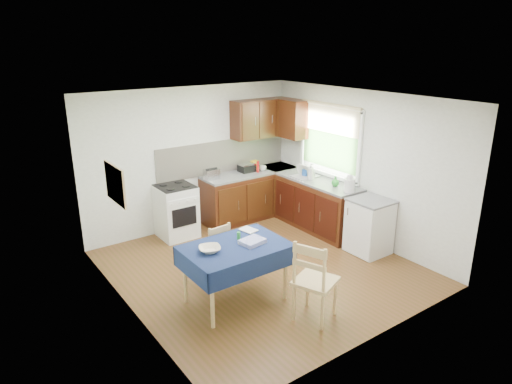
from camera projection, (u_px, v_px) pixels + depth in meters
floor at (262, 268)px, 6.82m from camera, size 4.20×4.20×0.00m
ceiling at (263, 99)px, 6.03m from camera, size 4.00×4.20×0.02m
wall_back at (192, 158)px, 8.04m from camera, size 4.00×0.02×2.50m
wall_front at (381, 239)px, 4.81m from camera, size 4.00×0.02×2.50m
wall_left at (125, 219)px, 5.32m from camera, size 0.02×4.20×2.50m
wall_right at (360, 166)px, 7.53m from camera, size 0.02×4.20×2.50m
base_cabinets at (281, 200)px, 8.40m from camera, size 1.90×2.30×0.86m
worktop_back at (250, 173)px, 8.51m from camera, size 1.90×0.60×0.04m
worktop_right at (318, 182)px, 7.98m from camera, size 0.60×1.70×0.04m
worktop_corner at (278, 167)px, 8.87m from camera, size 0.60×0.60×0.04m
splashback at (224, 156)px, 8.41m from camera, size 2.70×0.02×0.60m
upper_cabinets at (271, 118)px, 8.46m from camera, size 1.20×0.85×0.70m
stove at (176, 211)px, 7.79m from camera, size 0.60×0.61×0.92m
window at (330, 136)px, 7.93m from camera, size 0.04×1.48×1.26m
fridge at (369, 226)px, 7.20m from camera, size 0.58×0.60×0.89m
corkboard at (115, 184)px, 5.46m from camera, size 0.04×0.62×0.47m
dining_table at (235, 253)px, 5.76m from camera, size 1.30×0.88×0.78m
chair_far at (215, 251)px, 6.32m from camera, size 0.41×0.41×0.88m
chair_near at (314, 279)px, 5.40m from camera, size 0.60×0.60×1.05m
toaster at (212, 174)px, 8.02m from camera, size 0.26×0.16×0.20m
sandwich_press at (247, 168)px, 8.48m from camera, size 0.27×0.24×0.16m
sauce_bottle at (258, 167)px, 8.43m from camera, size 0.05×0.05×0.21m
yellow_packet at (255, 165)px, 8.62m from camera, size 0.14×0.10×0.18m
dish_rack at (305, 175)px, 8.19m from camera, size 0.46×0.35×0.22m
kettle at (349, 184)px, 7.34m from camera, size 0.17×0.17×0.29m
cup at (263, 168)px, 8.55m from camera, size 0.13×0.13×0.10m
soap_bottle_a at (311, 172)px, 7.96m from camera, size 0.16×0.16×0.30m
soap_bottle_b at (305, 171)px, 8.18m from camera, size 0.12×0.12×0.20m
soap_bottle_c at (335, 181)px, 7.64m from camera, size 0.18×0.18×0.17m
plate_bowl at (210, 249)px, 5.55m from camera, size 0.34×0.34×0.06m
book at (244, 232)px, 6.11m from camera, size 0.21×0.26×0.02m
spice_jar at (239, 236)px, 5.89m from camera, size 0.05×0.05×0.10m
tea_towel at (252, 241)px, 5.78m from camera, size 0.33×0.28×0.05m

